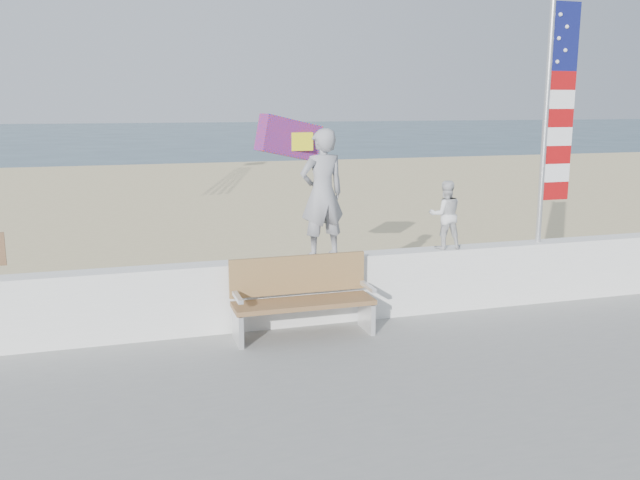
# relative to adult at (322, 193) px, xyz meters

# --- Properties ---
(ground) EXTENTS (220.00, 220.00, 0.00)m
(ground) POSITION_rel_adult_xyz_m (-0.29, -2.00, -1.93)
(ground) COLOR #2B4857
(ground) RESTS_ON ground
(sand) EXTENTS (90.00, 40.00, 0.08)m
(sand) POSITION_rel_adult_xyz_m (-0.29, 7.00, -1.89)
(sand) COLOR beige
(sand) RESTS_ON ground
(seawall) EXTENTS (30.00, 0.35, 0.90)m
(seawall) POSITION_rel_adult_xyz_m (-0.29, 0.00, -1.30)
(seawall) COLOR white
(seawall) RESTS_ON boardwalk
(adult) EXTENTS (0.68, 0.50, 1.71)m
(adult) POSITION_rel_adult_xyz_m (0.00, 0.00, 0.00)
(adult) COLOR gray
(adult) RESTS_ON seawall
(child) EXTENTS (0.52, 0.44, 0.97)m
(child) POSITION_rel_adult_xyz_m (1.82, 0.00, -0.37)
(child) COLOR silver
(child) RESTS_ON seawall
(bench) EXTENTS (1.80, 0.57, 1.00)m
(bench) POSITION_rel_adult_xyz_m (-0.41, -0.45, -1.25)
(bench) COLOR olive
(bench) RESTS_ON boardwalk
(flag) EXTENTS (0.50, 0.08, 3.50)m
(flag) POSITION_rel_adult_xyz_m (3.48, -0.00, 1.06)
(flag) COLOR silver
(flag) RESTS_ON seawall
(parafoil_kite) EXTENTS (1.11, 0.59, 0.74)m
(parafoil_kite) POSITION_rel_adult_xyz_m (-0.03, 1.54, 0.65)
(parafoil_kite) COLOR red
(parafoil_kite) RESTS_ON ground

